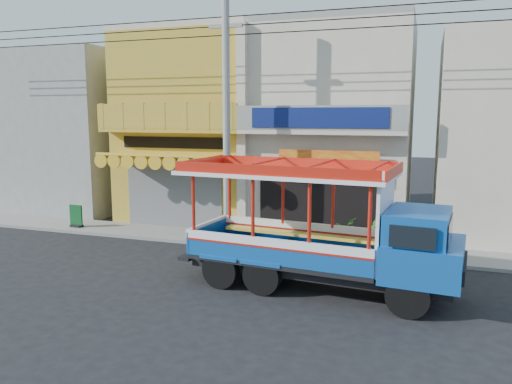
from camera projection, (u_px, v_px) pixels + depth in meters
ground at (217, 276)px, 14.52m from camera, size 90.00×90.00×0.00m
sidewalk at (260, 241)px, 18.25m from camera, size 30.00×2.00×0.12m
shophouse_left at (204, 127)px, 22.61m from camera, size 6.00×7.50×8.24m
shophouse_right at (336, 128)px, 20.71m from camera, size 6.00×6.75×8.24m
party_pilaster at (242, 132)px, 18.76m from camera, size 0.35×0.30×8.00m
filler_building_left at (77, 132)px, 24.91m from camera, size 6.00×6.00×7.60m
utility_pole at (230, 103)px, 17.11m from camera, size 28.00×0.26×9.00m
songthaew_truck at (338, 231)px, 12.97m from camera, size 7.52×3.07×3.42m
green_sign at (76, 218)px, 20.29m from camera, size 0.59×0.30×0.91m
potted_plant_a at (343, 231)px, 17.60m from camera, size 1.04×1.09×0.95m
potted_plant_b at (375, 234)px, 17.14m from camera, size 0.57×0.63×0.96m
potted_plant_c at (387, 231)px, 17.24m from camera, size 0.66×0.66×1.09m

